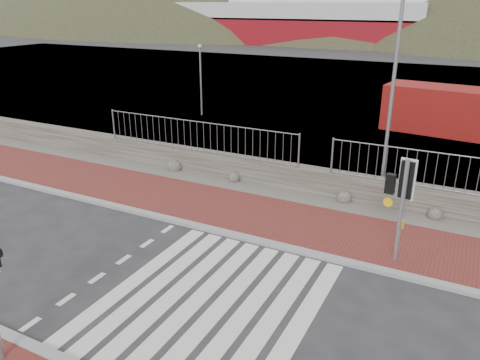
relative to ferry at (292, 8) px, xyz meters
The scene contains 14 objects.
ground 72.44m from the ferry, 70.05° to the right, with size 220.00×220.00×0.00m, color #28282B.
sidewalk_far 68.23m from the ferry, 68.75° to the right, with size 40.00×3.00×0.08m, color maroon.
kerb_far 69.63m from the ferry, 69.20° to the right, with size 40.00×0.25×0.12m, color gray.
zebra_crossing 72.43m from the ferry, 70.05° to the right, with size 4.62×5.60×0.01m.
gravel_strip 66.38m from the ferry, 68.13° to the right, with size 40.00×1.50×0.06m, color #59544C.
stone_wall 65.61m from the ferry, 67.86° to the right, with size 40.00×0.60×0.90m, color #444038.
railing 65.66m from the ferry, 67.91° to the right, with size 18.07×0.07×1.22m.
quay 47.29m from the ferry, 58.36° to the right, with size 120.00×40.00×0.50m, color #4C4C4F.
water 25.72m from the ferry, 11.47° to the right, with size 220.00×50.00×0.05m, color #3F4C54.
ferry is the anchor object (origin of this frame).
hills_backdrop 46.83m from the ferry, 32.50° to the left, with size 254.00×90.00×100.00m.
traffic_signal_far 70.18m from the ferry, 66.41° to the right, with size 0.70×0.31×2.86m.
streetlight 65.63m from the ferry, 65.76° to the right, with size 1.48×0.48×7.05m.
shipping_container 57.06m from the ferry, 60.77° to the right, with size 5.65×2.36×2.36m, color maroon.
Camera 1 is at (4.70, -7.74, 6.44)m, focal length 35.00 mm.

